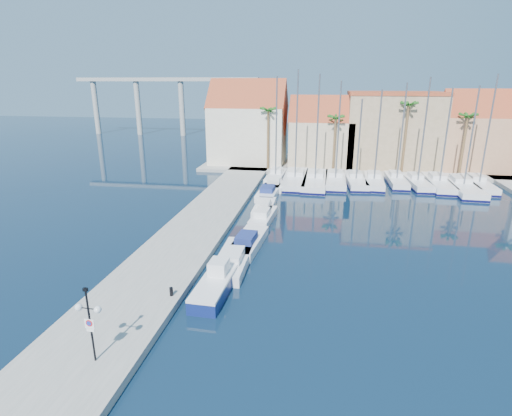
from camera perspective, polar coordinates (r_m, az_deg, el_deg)
The scene contains 32 objects.
ground at distance 23.17m, azimuth 1.89°, elevation -17.88°, with size 260.00×260.00×0.00m, color black.
quay_west at distance 36.64m, azimuth -9.26°, elevation -3.75°, with size 6.00×77.00×0.50m, color gray.
shore_north at distance 68.42m, azimuth 15.88°, elevation 5.81°, with size 54.00×16.00×0.50m, color gray.
lamp_post at distance 20.81m, azimuth -22.78°, elevation -13.74°, with size 1.35×0.39×3.96m.
bollard at distance 26.31m, azimuth -12.01°, elevation -11.60°, with size 0.23×0.23×0.57m, color black.
fishing_boat at distance 27.01m, azimuth -5.88°, elevation -10.80°, with size 2.03×5.59×1.94m.
motorboat_west_0 at distance 30.78m, azimuth -3.28°, elevation -7.29°, with size 2.42×7.30×1.40m.
motorboat_west_1 at distance 33.87m, azimuth -1.16°, elevation -4.86°, with size 2.58×6.64×1.40m.
motorboat_west_2 at distance 40.09m, azimuth 1.03°, elevation -1.23°, with size 2.20×5.87×1.40m.
motorboat_west_3 at distance 43.06m, azimuth 1.16°, elevation 0.11°, with size 1.99×6.07×1.40m.
motorboat_west_4 at distance 49.02m, azimuth 1.76°, elevation 2.29°, with size 2.36×6.93×1.40m.
motorboat_west_5 at distance 53.23m, azimuth 2.49°, elevation 3.52°, with size 2.89×7.15×1.40m.
sailboat_0 at distance 56.97m, azimuth 2.89°, elevation 4.60°, with size 2.52×8.30×14.15m.
sailboat_1 at distance 55.88m, azimuth 5.64°, elevation 4.21°, with size 3.20×11.93×14.97m.
sailboat_2 at distance 55.42m, azimuth 8.47°, elevation 3.98°, with size 3.46×11.91×14.41m.
sailboat_3 at distance 56.12m, azimuth 11.26°, elevation 4.02°, with size 2.80×10.30×13.59m.
sailboat_4 at distance 56.25m, azimuth 14.01°, elevation 3.85°, with size 3.08×9.37×11.38m.
sailboat_5 at distance 56.74m, azimuth 16.46°, elevation 3.78°, with size 2.98×9.36×12.54m.
sailboat_6 at distance 57.99m, azimuth 19.37°, elevation 3.83°, with size 2.32×8.48×13.35m.
sailboat_7 at distance 57.76m, azimuth 21.95°, elevation 3.50°, with size 2.95×8.79×14.04m.
sailboat_8 at distance 58.61m, azimuth 24.60°, elevation 3.31°, with size 2.86×10.15×12.73m.
sailboat_9 at distance 58.26m, azimuth 27.35°, elevation 2.84°, with size 3.41×11.73×13.03m.
sailboat_10 at distance 60.32m, azimuth 29.10°, elevation 3.09°, with size 2.48×9.26×14.37m.
building_0 at distance 67.24m, azimuth -1.10°, elevation 11.69°, with size 12.30×9.00×13.50m.
building_1 at distance 66.22m, azimuth 9.34°, elevation 10.30°, with size 10.30×8.00×11.00m.
building_2 at distance 67.92m, azimuth 18.86°, elevation 10.61°, with size 14.20×10.20×11.50m.
building_3 at distance 69.89m, azimuth 28.81°, elevation 9.23°, with size 10.30×8.00×12.00m.
palm_0 at distance 61.45m, azimuth 1.77°, elevation 13.52°, with size 2.60×2.60×10.15m.
palm_1 at distance 60.96m, azimuth 11.33°, elevation 12.27°, with size 2.60×2.60×9.15m.
palm_2 at distance 61.90m, azimuth 20.98°, elevation 13.30°, with size 2.60×2.60×11.15m.
palm_3 at distance 63.97m, azimuth 28.00°, elevation 11.27°, with size 2.60×2.60×9.65m.
viaduct at distance 108.98m, azimuth -13.24°, elevation 15.48°, with size 48.00×2.20×14.45m.
Camera 1 is at (2.44, -18.71, 13.45)m, focal length 28.00 mm.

